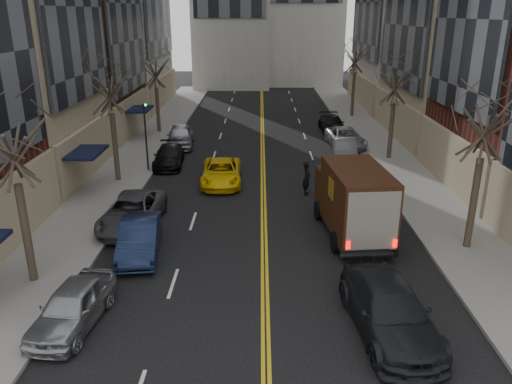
% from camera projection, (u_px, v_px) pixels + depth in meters
% --- Properties ---
extents(sidewalk_left, '(4.00, 66.00, 0.15)m').
position_uv_depth(sidewalk_left, '(141.00, 150.00, 36.88)').
color(sidewalk_left, slate).
rests_on(sidewalk_left, ground).
extents(sidewalk_right, '(4.00, 66.00, 0.15)m').
position_uv_depth(sidewalk_right, '(385.00, 151.00, 36.74)').
color(sidewalk_right, slate).
rests_on(sidewalk_right, ground).
extents(tree_lf_near, '(3.20, 3.20, 8.41)m').
position_uv_depth(tree_lf_near, '(7.00, 121.00, 16.92)').
color(tree_lf_near, '#382D23').
rests_on(tree_lf_near, sidewalk_left).
extents(tree_lf_mid, '(3.20, 3.20, 8.91)m').
position_uv_depth(tree_lf_mid, '(108.00, 71.00, 28.08)').
color(tree_lf_mid, '#382D23').
rests_on(tree_lf_mid, sidewalk_left).
extents(tree_lf_far, '(3.20, 3.20, 8.12)m').
position_uv_depth(tree_lf_far, '(155.00, 60.00, 40.49)').
color(tree_lf_far, '#382D23').
rests_on(tree_lf_far, sidewalk_left).
extents(tree_rt_near, '(3.20, 3.20, 8.71)m').
position_uv_depth(tree_rt_near, '(490.00, 101.00, 19.52)').
color(tree_rt_near, '#382D23').
rests_on(tree_rt_near, sidewalk_right).
extents(tree_rt_mid, '(3.20, 3.20, 8.32)m').
position_uv_depth(tree_rt_mid, '(397.00, 69.00, 32.78)').
color(tree_rt_mid, '#382D23').
rests_on(tree_rt_mid, sidewalk_right).
extents(tree_rt_far, '(3.20, 3.20, 9.11)m').
position_uv_depth(tree_rt_far, '(356.00, 46.00, 46.69)').
color(tree_rt_far, '#382D23').
rests_on(tree_rt_far, sidewalk_right).
extents(traffic_signal, '(0.29, 0.26, 4.70)m').
position_uv_depth(traffic_signal, '(145.00, 129.00, 31.23)').
color(traffic_signal, black).
rests_on(traffic_signal, sidewalk_left).
extents(ups_truck, '(2.95, 6.32, 3.36)m').
position_uv_depth(ups_truck, '(353.00, 201.00, 22.52)').
color(ups_truck, black).
rests_on(ups_truck, ground).
extents(observer_sedan, '(2.81, 5.73, 1.60)m').
position_uv_depth(observer_sedan, '(389.00, 309.00, 15.91)').
color(observer_sedan, black).
rests_on(observer_sedan, ground).
extents(taxi, '(2.47, 5.05, 1.38)m').
position_uv_depth(taxi, '(221.00, 172.00, 29.83)').
color(taxi, yellow).
rests_on(taxi, ground).
extents(pedestrian, '(0.54, 0.75, 1.92)m').
position_uv_depth(pedestrian, '(307.00, 178.00, 27.94)').
color(pedestrian, black).
rests_on(pedestrian, ground).
extents(parked_lf_a, '(2.16, 4.32, 1.41)m').
position_uv_depth(parked_lf_a, '(73.00, 306.00, 16.24)').
color(parked_lf_a, '#96999D').
rests_on(parked_lf_a, ground).
extents(parked_lf_b, '(2.13, 4.64, 1.47)m').
position_uv_depth(parked_lf_b, '(140.00, 238.00, 21.08)').
color(parked_lf_b, '#111C37').
rests_on(parked_lf_b, ground).
extents(parked_lf_c, '(2.63, 5.32, 1.45)m').
position_uv_depth(parked_lf_c, '(132.00, 212.00, 23.84)').
color(parked_lf_c, '#474A4E').
rests_on(parked_lf_c, ground).
extents(parked_lf_d, '(2.16, 4.64, 1.31)m').
position_uv_depth(parked_lf_d, '(169.00, 156.00, 33.30)').
color(parked_lf_d, black).
rests_on(parked_lf_d, ground).
extents(parked_lf_e, '(2.37, 4.93, 1.63)m').
position_uv_depth(parked_lf_e, '(180.00, 136.00, 38.05)').
color(parked_lf_e, '#98999F').
rests_on(parked_lf_e, ground).
extents(parked_rt_a, '(1.90, 4.38, 1.40)m').
position_uv_depth(parked_rt_a, '(345.00, 149.00, 34.75)').
color(parked_rt_a, '#52555A').
rests_on(parked_rt_a, ground).
extents(parked_rt_b, '(2.83, 5.37, 1.44)m').
position_uv_depth(parked_rt_b, '(345.00, 138.00, 37.92)').
color(parked_rt_b, '#ACAFB4').
rests_on(parked_rt_b, ground).
extents(parked_rt_c, '(2.06, 4.79, 1.38)m').
position_uv_depth(parked_rt_c, '(332.00, 124.00, 42.75)').
color(parked_rt_c, black).
rests_on(parked_rt_c, ground).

